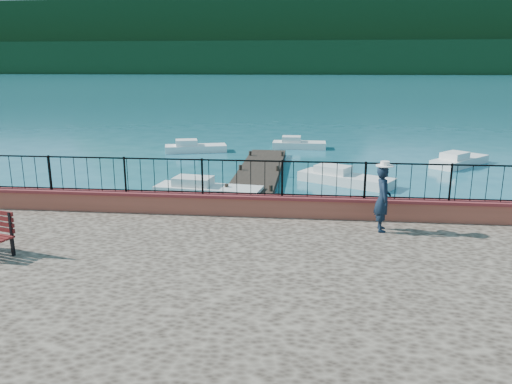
% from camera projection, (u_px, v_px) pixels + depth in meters
% --- Properties ---
extents(ground, '(2000.00, 2000.00, 0.00)m').
position_uv_depth(ground, '(285.00, 323.00, 10.43)').
color(ground, '#19596B').
rests_on(ground, ground).
extents(parapet, '(28.00, 0.46, 0.58)m').
position_uv_depth(parapet, '(293.00, 206.00, 13.62)').
color(parapet, '#A34C3A').
rests_on(parapet, promenade).
extents(railing, '(27.00, 0.05, 0.95)m').
position_uv_depth(railing, '(293.00, 179.00, 13.44)').
color(railing, black).
rests_on(railing, parapet).
extents(dock, '(2.00, 16.00, 0.30)m').
position_uv_depth(dock, '(254.00, 183.00, 22.16)').
color(dock, '#2D231C').
rests_on(dock, ground).
extents(far_forest, '(900.00, 60.00, 18.00)m').
position_uv_depth(far_forest, '(311.00, 58.00, 297.17)').
color(far_forest, black).
rests_on(far_forest, ground).
extents(foothills, '(900.00, 120.00, 44.00)m').
position_uv_depth(foothills, '(312.00, 40.00, 351.74)').
color(foothills, black).
rests_on(foothills, ground).
extents(person, '(0.40, 0.60, 1.65)m').
position_uv_depth(person, '(383.00, 199.00, 12.33)').
color(person, black).
rests_on(person, promenade).
extents(hat, '(0.44, 0.44, 0.12)m').
position_uv_depth(hat, '(385.00, 164.00, 12.11)').
color(hat, white).
rests_on(hat, person).
extents(boat_0, '(4.50, 1.86, 0.80)m').
position_uv_depth(boat_0, '(208.00, 187.00, 20.38)').
color(boat_0, silver).
rests_on(boat_0, ground).
extents(boat_1, '(4.39, 3.24, 0.80)m').
position_uv_depth(boat_1, '(346.00, 175.00, 22.49)').
color(boat_1, silver).
rests_on(boat_1, ground).
extents(boat_2, '(3.66, 3.80, 0.80)m').
position_uv_depth(boat_2, '(460.00, 158.00, 26.68)').
color(boat_2, silver).
rests_on(boat_2, ground).
extents(boat_3, '(3.95, 2.27, 0.80)m').
position_uv_depth(boat_3, '(196.00, 145.00, 30.84)').
color(boat_3, white).
rests_on(boat_3, ground).
extents(boat_4, '(3.38, 1.31, 0.80)m').
position_uv_depth(boat_4, '(299.00, 142.00, 32.15)').
color(boat_4, silver).
rests_on(boat_4, ground).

